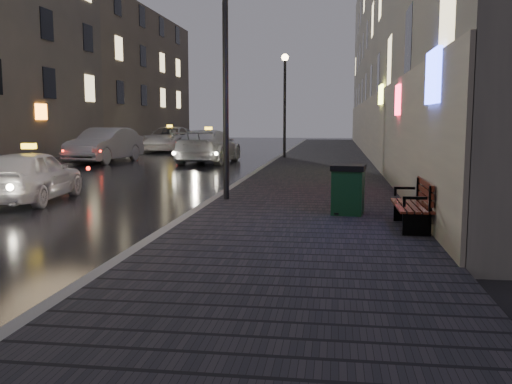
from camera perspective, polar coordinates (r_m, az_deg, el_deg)
ground at (r=9.07m, az=-22.08°, el=-6.55°), size 120.00×120.00×0.00m
sidewalk at (r=28.69m, az=6.76°, el=3.16°), size 4.60×58.00×0.15m
curb at (r=28.84m, az=1.98°, el=3.22°), size 0.20×58.00×0.15m
sidewalk_far at (r=31.57m, az=-16.79°, el=3.27°), size 2.40×58.00×0.15m
curb_far at (r=31.04m, az=-14.61°, el=3.28°), size 0.20×58.00×0.15m
building_near at (r=33.01m, az=12.84°, el=14.73°), size 1.80×50.00×13.00m
building_far_c at (r=50.08m, az=-13.38°, el=10.94°), size 6.00×22.00×11.00m
lamp_near at (r=13.93m, az=-3.07°, el=13.02°), size 0.36×0.36×5.28m
lamp_far at (r=29.76m, az=2.90°, el=9.92°), size 0.36×0.36×5.28m
bench at (r=10.57m, az=15.65°, el=-1.18°), size 0.59×1.69×0.86m
trash_bin at (r=11.83m, az=9.20°, el=0.28°), size 0.75×0.75×1.02m
taxi_near at (r=15.59m, az=-21.64°, el=1.55°), size 2.00×4.11×1.35m
car_left_mid at (r=29.14m, az=-14.86°, el=4.56°), size 2.28×5.32×1.70m
taxi_mid at (r=27.94m, az=-4.76°, el=4.57°), size 2.52×5.65×1.61m
taxi_far at (r=38.34m, az=-8.61°, el=5.24°), size 3.18×6.07×1.63m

